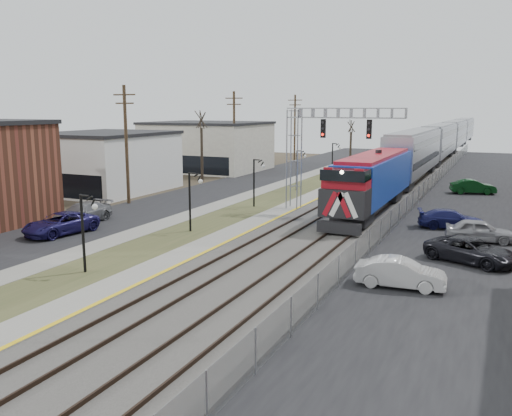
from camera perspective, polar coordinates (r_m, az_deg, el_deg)
The scene contains 23 objects.
ground at distance 20.73m, azimuth -24.33°, elevation -13.69°, with size 160.00×160.00×0.00m, color #473D2D.
street_west at distance 54.50m, azimuth -4.25°, elevation 1.93°, with size 7.00×120.00×0.04m, color black.
sidewalk at distance 52.48m, azimuth 0.05°, elevation 1.65°, with size 2.00×120.00×0.08m, color gray.
grass_median at distance 51.31m, azimuth 3.09°, elevation 1.42°, with size 4.00×120.00×0.06m, color #3D4424.
platform at distance 50.28m, azimuth 6.27°, elevation 1.28°, with size 2.00×120.00×0.24m, color gray.
ballast_bed at distance 48.95m, azimuth 11.82°, elevation 0.84°, with size 8.00×120.00×0.20m, color #595651.
platform_edge at distance 49.99m, azimuth 7.23°, elevation 1.35°, with size 0.24×120.00×0.01m, color gold.
track_near at distance 49.40m, azimuth 9.57°, elevation 1.21°, with size 1.58×120.00×0.15m.
track_far at distance 48.61m, azimuth 13.55°, elevation 0.91°, with size 1.58×120.00×0.15m.
train at distance 88.95m, azimuth 18.96°, elevation 6.63°, with size 3.00×108.65×5.33m.
signal_gantry at distance 42.36m, azimuth 6.23°, elevation 7.00°, with size 9.00×1.07×8.15m.
lampposts at distance 36.20m, azimuth -6.74°, elevation 0.66°, with size 0.14×62.14×4.00m.
utility_poles at distance 47.31m, azimuth -13.48°, elevation 6.43°, with size 0.28×80.28×10.00m.
fence at distance 48.09m, azimuth 16.73°, elevation 1.29°, with size 0.04×120.00×1.60m, color gray.
buildings_west at distance 51.18m, azimuth -19.69°, elevation 4.16°, with size 14.00×67.00×7.00m.
bare_trees at distance 58.13m, azimuth -3.42°, elevation 5.15°, with size 12.30×42.30×5.95m.
car_lot_b at distance 25.83m, azimuth 14.95°, elevation -6.72°, with size 1.42×4.07×1.34m, color #BEBEBE.
car_lot_c at distance 31.00m, azimuth 21.67°, elevation -4.25°, with size 2.19×4.74×1.32m, color black.
car_lot_d at distance 39.26m, azimuth 19.87°, elevation -1.15°, with size 1.79×4.40×1.28m, color #171951.
car_lot_e at distance 35.99m, azimuth 22.47°, elevation -2.27°, with size 1.63×4.04×1.38m, color gray.
car_lot_f at distance 55.66m, azimuth 21.87°, elevation 2.06°, with size 1.43×4.11×1.35m, color #0B3714.
car_street_a at distance 37.41m, azimuth -19.88°, elevation -1.62°, with size 2.31×5.00×1.39m, color #1B164D.
car_street_b at distance 40.56m, azimuth -17.83°, elevation -0.57°, with size 1.98×4.87×1.41m, color slate.
Camera 1 is at (14.73, -12.07, 8.20)m, focal length 38.00 mm.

